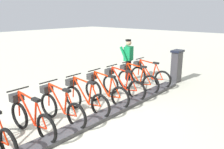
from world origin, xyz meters
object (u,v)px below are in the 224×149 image
(bike_docked_0, at_px, (148,75))
(bike_docked_6, at_px, (30,117))
(bike_docked_2, at_px, (121,84))
(bike_docked_4, at_px, (84,98))
(bike_docked_1, at_px, (136,79))
(payment_kiosk, at_px, (176,66))
(bike_docked_5, at_px, (60,106))
(bike_docked_3, at_px, (104,90))
(worker_near_rack, at_px, (128,58))

(bike_docked_0, bearing_deg, bike_docked_6, 90.00)
(bike_docked_2, distance_m, bike_docked_4, 1.64)
(bike_docked_1, xyz_separation_m, bike_docked_4, (0.00, 2.46, 0.00))
(payment_kiosk, relative_size, bike_docked_5, 0.74)
(bike_docked_4, xyz_separation_m, bike_docked_5, (0.00, 0.82, 0.00))
(bike_docked_0, bearing_deg, bike_docked_2, 90.00)
(bike_docked_2, bearing_deg, bike_docked_5, 90.00)
(bike_docked_5, bearing_deg, payment_kiosk, -96.25)
(bike_docked_0, height_order, bike_docked_6, same)
(bike_docked_2, bearing_deg, bike_docked_0, -90.00)
(bike_docked_0, bearing_deg, bike_docked_3, 90.00)
(bike_docked_5, bearing_deg, worker_near_rack, -76.23)
(bike_docked_2, xyz_separation_m, bike_docked_3, (0.00, 0.82, 0.00))
(bike_docked_0, height_order, bike_docked_1, same)
(bike_docked_1, xyz_separation_m, bike_docked_2, (0.00, 0.82, 0.00))
(bike_docked_1, bearing_deg, payment_kiosk, -106.36)
(bike_docked_1, bearing_deg, bike_docked_3, 90.00)
(payment_kiosk, bearing_deg, worker_near_rack, 32.93)
(bike_docked_3, relative_size, worker_near_rack, 1.04)
(payment_kiosk, bearing_deg, bike_docked_3, 80.94)
(worker_near_rack, bearing_deg, bike_docked_6, 101.59)
(bike_docked_0, height_order, bike_docked_2, same)
(bike_docked_0, distance_m, bike_docked_1, 0.82)
(bike_docked_0, relative_size, bike_docked_5, 1.00)
(bike_docked_5, relative_size, worker_near_rack, 1.04)
(payment_kiosk, height_order, bike_docked_6, payment_kiosk)
(bike_docked_1, relative_size, bike_docked_4, 1.00)
(bike_docked_1, xyz_separation_m, bike_docked_5, (0.00, 3.28, 0.00))
(bike_docked_4, height_order, worker_near_rack, worker_near_rack)
(bike_docked_0, height_order, bike_docked_3, same)
(payment_kiosk, bearing_deg, bike_docked_1, 73.64)
(bike_docked_0, bearing_deg, worker_near_rack, -5.22)
(payment_kiosk, height_order, worker_near_rack, worker_near_rack)
(bike_docked_4, distance_m, bike_docked_6, 1.64)
(bike_docked_1, relative_size, bike_docked_3, 1.00)
(bike_docked_1, relative_size, bike_docked_5, 1.00)
(bike_docked_0, distance_m, bike_docked_5, 4.10)
(payment_kiosk, relative_size, bike_docked_0, 0.74)
(bike_docked_1, relative_size, bike_docked_6, 1.00)
(bike_docked_1, distance_m, bike_docked_5, 3.28)
(bike_docked_3, bearing_deg, worker_near_rack, -68.08)
(bike_docked_6, xyz_separation_m, worker_near_rack, (1.03, -5.01, 0.48))
(bike_docked_0, xyz_separation_m, bike_docked_6, (0.00, 4.91, 0.00))
(bike_docked_0, distance_m, bike_docked_6, 4.91)
(bike_docked_3, height_order, bike_docked_6, same)
(payment_kiosk, relative_size, bike_docked_4, 0.74)
(payment_kiosk, xyz_separation_m, bike_docked_4, (0.57, 4.41, -0.24))
(bike_docked_6, bearing_deg, bike_docked_3, -90.00)
(bike_docked_2, xyz_separation_m, bike_docked_4, (0.00, 1.64, 0.00))
(bike_docked_0, bearing_deg, bike_docked_1, 90.00)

